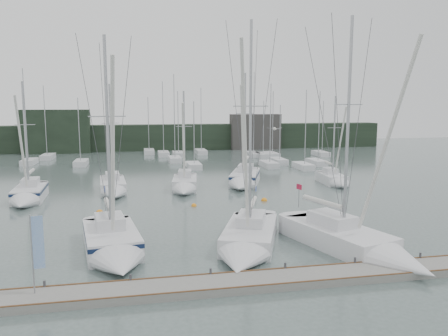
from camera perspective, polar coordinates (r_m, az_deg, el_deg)
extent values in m
plane|color=#4C5C58|center=(27.15, 1.03, -10.99)|extent=(160.00, 160.00, 0.00)
cube|color=slate|center=(22.55, 3.85, -14.62)|extent=(24.00, 2.00, 0.40)
cube|color=black|center=(87.43, -7.74, 4.01)|extent=(90.00, 4.00, 5.00)
cube|color=black|center=(86.39, -21.06, 4.47)|extent=(12.00, 3.00, 8.00)
cube|color=#3B3836|center=(88.38, 4.10, 4.76)|extent=(10.00, 3.00, 7.00)
cube|color=silver|center=(67.91, -18.16, 0.61)|extent=(1.80, 4.50, 0.90)
cylinder|color=#999CA1|center=(66.96, -18.41, 4.81)|extent=(0.12, 0.12, 9.12)
cube|color=silver|center=(67.12, 7.11, 0.88)|extent=(1.80, 4.50, 0.90)
cylinder|color=#999CA1|center=(66.22, 7.32, 4.67)|extent=(0.12, 0.12, 8.06)
cube|color=silver|center=(61.71, -3.96, 0.27)|extent=(1.80, 4.50, 0.90)
cylinder|color=#999CA1|center=(60.73, -3.94, 4.65)|extent=(0.12, 0.12, 8.61)
cube|color=silver|center=(75.27, 6.21, 1.70)|extent=(1.80, 4.50, 0.90)
cylinder|color=#999CA1|center=(74.36, 6.39, 5.96)|extent=(0.12, 0.12, 10.34)
cube|color=silver|center=(79.67, -3.03, 2.10)|extent=(1.80, 4.50, 0.90)
cylinder|color=#999CA1|center=(78.75, -3.01, 6.42)|extent=(0.12, 0.12, 11.13)
cube|color=silver|center=(74.19, 5.02, 1.62)|extent=(1.80, 4.50, 0.90)
cylinder|color=#999CA1|center=(73.30, 5.17, 5.32)|extent=(0.12, 0.12, 8.74)
cube|color=silver|center=(76.01, -5.99, 1.77)|extent=(1.80, 4.50, 0.90)
cylinder|color=#999CA1|center=(75.08, -6.02, 5.99)|extent=(0.12, 0.12, 10.35)
cube|color=silver|center=(71.81, -24.09, 0.70)|extent=(1.80, 4.50, 0.90)
cylinder|color=#999CA1|center=(70.82, -24.52, 6.37)|extent=(0.12, 0.12, 13.36)
cube|color=silver|center=(78.52, 12.52, 1.82)|extent=(1.80, 4.50, 0.90)
cylinder|color=#999CA1|center=(77.68, 12.78, 5.31)|extent=(0.12, 0.12, 8.72)
cube|color=silver|center=(75.46, 3.77, 1.75)|extent=(1.80, 4.50, 0.90)
cylinder|color=#999CA1|center=(74.49, 3.92, 7.23)|extent=(0.12, 0.12, 13.55)
cube|color=silver|center=(68.99, -6.45, 1.09)|extent=(1.80, 4.50, 0.90)
cylinder|color=#999CA1|center=(67.97, -6.50, 6.75)|extent=(0.12, 0.12, 12.73)
cube|color=silver|center=(81.08, -9.76, 2.10)|extent=(1.80, 4.50, 0.90)
cylinder|color=#999CA1|center=(80.19, -9.84, 5.73)|extent=(0.12, 0.12, 9.43)
cube|color=silver|center=(63.28, 5.87, 0.45)|extent=(1.80, 4.50, 0.90)
cylinder|color=#999CA1|center=(62.27, 6.09, 5.84)|extent=(0.12, 0.12, 11.05)
cube|color=silver|center=(66.63, 11.99, 0.71)|extent=(1.80, 4.50, 0.90)
cylinder|color=#999CA1|center=(65.69, 12.31, 5.41)|extent=(0.12, 0.12, 10.09)
cube|color=silver|center=(62.15, 10.30, 0.21)|extent=(1.80, 4.50, 0.90)
cylinder|color=#999CA1|center=(61.17, 10.61, 5.26)|extent=(0.12, 0.12, 10.12)
cube|color=silver|center=(77.67, -22.01, 1.34)|extent=(1.80, 4.50, 0.90)
cylinder|color=#999CA1|center=(76.74, -22.32, 5.77)|extent=(0.12, 0.12, 11.15)
cube|color=silver|center=(76.91, -7.90, 1.81)|extent=(1.80, 4.50, 0.90)
cylinder|color=#999CA1|center=(75.95, -7.97, 6.62)|extent=(0.12, 0.12, 12.03)
cube|color=silver|center=(28.47, -14.50, -9.32)|extent=(4.00, 6.63, 1.60)
cone|color=silver|center=(24.28, -13.43, -12.41)|extent=(3.47, 3.11, 3.10)
cube|color=silver|center=(28.66, -14.70, -6.76)|extent=(2.06, 2.72, 0.75)
cylinder|color=#999CA1|center=(26.79, -14.92, 4.04)|extent=(0.19, 0.19, 11.66)
cylinder|color=silver|center=(29.12, -14.90, -4.58)|extent=(0.76, 3.05, 0.30)
cube|color=#101E3D|center=(28.32, -14.54, -8.29)|extent=(4.03, 6.65, 0.27)
cube|color=#1B3398|center=(31.03, -15.30, -2.70)|extent=(0.11, 0.57, 0.38)
cube|color=silver|center=(28.89, 3.45, -8.89)|extent=(5.36, 7.53, 1.45)
cone|color=silver|center=(24.28, 2.15, -12.29)|extent=(3.95, 3.86, 3.09)
cube|color=silver|center=(29.06, 3.57, -6.61)|extent=(2.58, 3.18, 0.68)
cylinder|color=#999CA1|center=(27.15, 3.46, 5.36)|extent=(0.17, 0.17, 12.85)
cylinder|color=silver|center=(29.71, 3.77, -4.55)|extent=(1.46, 3.23, 0.27)
cube|color=#1B3398|center=(31.80, 4.20, -2.72)|extent=(0.21, 0.49, 0.35)
cube|color=silver|center=(29.11, 14.55, -8.94)|extent=(5.26, 8.14, 1.59)
cone|color=silver|center=(25.67, 22.93, -11.71)|extent=(3.99, 4.02, 3.18)
cube|color=silver|center=(29.16, 13.93, -6.50)|extent=(2.56, 3.40, 0.74)
cylinder|color=#999CA1|center=(27.48, 15.87, 5.32)|extent=(0.19, 0.19, 12.84)
cylinder|color=silver|center=(29.65, 12.72, -4.31)|extent=(1.37, 3.61, 0.30)
cube|color=#A71633|center=(31.39, 9.78, -2.44)|extent=(0.19, 0.55, 0.38)
cube|color=silver|center=(45.40, -23.99, -3.21)|extent=(2.88, 5.69, 1.55)
cone|color=silver|center=(41.57, -24.88, -4.28)|extent=(2.71, 2.52, 2.59)
cube|color=silver|center=(45.70, -23.97, -1.68)|extent=(1.54, 2.30, 0.72)
cylinder|color=#999CA1|center=(44.29, -24.51, 3.90)|extent=(0.19, 0.19, 9.79)
cylinder|color=silver|center=(46.14, -23.92, -0.42)|extent=(0.44, 2.73, 0.29)
cube|color=#101E3D|center=(45.31, -24.03, -2.57)|extent=(2.90, 5.71, 0.26)
cube|color=silver|center=(47.00, -14.32, -2.39)|extent=(2.96, 6.04, 1.49)
cone|color=silver|center=(42.90, -14.13, -3.40)|extent=(2.68, 2.70, 2.48)
cube|color=silver|center=(47.31, -14.38, -0.98)|extent=(1.56, 2.45, 0.70)
cylinder|color=#999CA1|center=(45.89, -14.55, 4.47)|extent=(0.18, 0.18, 9.82)
cylinder|color=silver|center=(47.84, -14.45, 0.20)|extent=(0.51, 2.87, 0.28)
cube|color=silver|center=(46.91, -5.13, -2.16)|extent=(3.19, 5.59, 1.55)
cone|color=silver|center=(43.20, -5.28, -3.08)|extent=(2.77, 2.59, 2.48)
cube|color=silver|center=(47.23, -5.13, -0.70)|extent=(1.64, 2.29, 0.72)
cylinder|color=#999CA1|center=(45.86, -5.23, 4.30)|extent=(0.19, 0.19, 9.10)
cylinder|color=silver|center=(47.63, -5.12, 0.51)|extent=(0.65, 2.60, 0.29)
cube|color=silver|center=(49.90, 2.77, -1.46)|extent=(4.90, 6.91, 1.67)
cone|color=silver|center=(45.50, 2.15, -2.42)|extent=(3.65, 3.54, 2.89)
cube|color=silver|center=(50.25, 2.85, 0.02)|extent=(2.37, 2.92, 0.78)
cylinder|color=#999CA1|center=(48.77, 2.76, 5.83)|extent=(0.20, 0.20, 11.05)
cylinder|color=silver|center=(50.81, 2.94, 1.25)|extent=(1.36, 2.99, 0.31)
cube|color=#101E3D|center=(49.81, 2.77, -0.83)|extent=(4.93, 6.94, 0.28)
cube|color=silver|center=(51.54, 13.85, -1.49)|extent=(2.60, 4.94, 1.35)
cone|color=silver|center=(48.42, 15.28, -2.17)|extent=(2.40, 2.21, 2.25)
cube|color=silver|center=(51.80, 13.71, -0.33)|extent=(1.38, 2.00, 0.63)
cylinder|color=#999CA1|center=(50.63, 14.19, 4.12)|extent=(0.16, 0.16, 8.82)
cylinder|color=silver|center=(52.16, 13.55, 0.63)|extent=(0.43, 2.35, 0.25)
sphere|color=orange|center=(39.07, -3.95, -4.98)|extent=(0.49, 0.49, 0.49)
sphere|color=orange|center=(41.25, 5.27, -4.28)|extent=(0.59, 0.59, 0.59)
sphere|color=orange|center=(37.98, -15.95, -5.68)|extent=(0.59, 0.59, 0.59)
cylinder|color=#999CA1|center=(21.91, -23.77, -10.30)|extent=(0.07, 0.07, 3.70)
cube|color=blue|center=(21.75, -23.10, -8.94)|extent=(0.49, 0.13, 2.46)
ellipsoid|color=silver|center=(29.47, 6.60, 5.12)|extent=(0.26, 0.46, 0.20)
cube|color=#92959A|center=(29.41, 6.07, 5.16)|extent=(0.45, 0.18, 0.11)
cube|color=#92959A|center=(29.53, 7.13, 5.15)|extent=(0.45, 0.18, 0.11)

